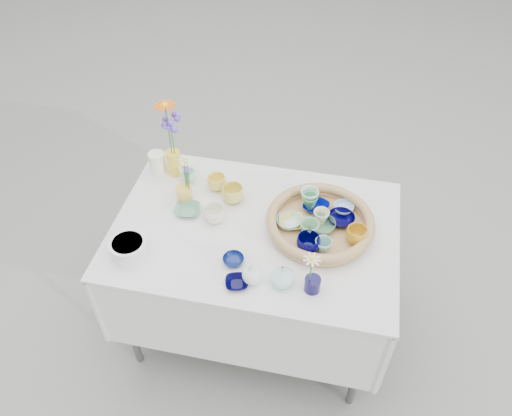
% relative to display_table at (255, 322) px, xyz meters
% --- Properties ---
extents(ground, '(80.00, 80.00, 0.00)m').
position_rel_display_table_xyz_m(ground, '(0.00, 0.00, 0.00)').
color(ground, gray).
extents(display_table, '(1.26, 0.86, 0.77)m').
position_rel_display_table_xyz_m(display_table, '(0.00, 0.00, 0.00)').
color(display_table, white).
rests_on(display_table, ground).
extents(wicker_tray, '(0.47, 0.47, 0.08)m').
position_rel_display_table_xyz_m(wicker_tray, '(0.28, 0.05, 0.80)').
color(wicker_tray, '#A4764C').
rests_on(wicker_tray, display_table).
extents(tray_ceramic_0, '(0.14, 0.14, 0.03)m').
position_rel_display_table_xyz_m(tray_ceramic_0, '(0.25, 0.16, 0.80)').
color(tray_ceramic_0, '#010769').
rests_on(tray_ceramic_0, wicker_tray).
extents(tray_ceramic_1, '(0.13, 0.13, 0.04)m').
position_rel_display_table_xyz_m(tray_ceramic_1, '(0.37, 0.10, 0.80)').
color(tray_ceramic_1, '#02002F').
rests_on(tray_ceramic_1, wicker_tray).
extents(tray_ceramic_2, '(0.09, 0.09, 0.07)m').
position_rel_display_table_xyz_m(tray_ceramic_2, '(0.44, -0.00, 0.82)').
color(tray_ceramic_2, gold).
rests_on(tray_ceramic_2, wicker_tray).
extents(tray_ceramic_3, '(0.14, 0.14, 0.04)m').
position_rel_display_table_xyz_m(tray_ceramic_3, '(0.29, 0.04, 0.80)').
color(tray_ceramic_3, '#578C6B').
rests_on(tray_ceramic_3, wicker_tray).
extents(tray_ceramic_4, '(0.10, 0.10, 0.08)m').
position_rel_display_table_xyz_m(tray_ceramic_4, '(0.24, -0.01, 0.82)').
color(tray_ceramic_4, '#81B88A').
rests_on(tray_ceramic_4, wicker_tray).
extents(tray_ceramic_5, '(0.14, 0.14, 0.03)m').
position_rel_display_table_xyz_m(tray_ceramic_5, '(0.14, 0.03, 0.80)').
color(tray_ceramic_5, '#A5D4C8').
rests_on(tray_ceramic_5, wicker_tray).
extents(tray_ceramic_6, '(0.10, 0.10, 0.08)m').
position_rel_display_table_xyz_m(tray_ceramic_6, '(0.21, 0.18, 0.82)').
color(tray_ceramic_6, '#CFFBEE').
rests_on(tray_ceramic_6, wicker_tray).
extents(tray_ceramic_7, '(0.07, 0.07, 0.07)m').
position_rel_display_table_xyz_m(tray_ceramic_7, '(0.28, 0.08, 0.82)').
color(tray_ceramic_7, beige).
rests_on(tray_ceramic_7, wicker_tray).
extents(tray_ceramic_8, '(0.11, 0.11, 0.03)m').
position_rel_display_table_xyz_m(tray_ceramic_8, '(0.37, 0.17, 0.80)').
color(tray_ceramic_8, '#A4C4E9').
rests_on(tray_ceramic_8, wicker_tray).
extents(tray_ceramic_9, '(0.12, 0.12, 0.08)m').
position_rel_display_table_xyz_m(tray_ceramic_9, '(0.25, -0.10, 0.82)').
color(tray_ceramic_9, '#00003B').
rests_on(tray_ceramic_9, wicker_tray).
extents(tray_ceramic_10, '(0.14, 0.14, 0.03)m').
position_rel_display_table_xyz_m(tray_ceramic_10, '(0.16, 0.04, 0.80)').
color(tray_ceramic_10, '#D6C963').
rests_on(tray_ceramic_10, wicker_tray).
extents(tray_ceramic_11, '(0.09, 0.09, 0.07)m').
position_rel_display_table_xyz_m(tray_ceramic_11, '(0.31, -0.09, 0.82)').
color(tray_ceramic_11, '#92C9BF').
rests_on(tray_ceramic_11, wicker_tray).
extents(tray_ceramic_12, '(0.09, 0.09, 0.07)m').
position_rel_display_table_xyz_m(tray_ceramic_12, '(0.22, 0.16, 0.82)').
color(tray_ceramic_12, '#429B59').
rests_on(tray_ceramic_12, wicker_tray).
extents(loose_ceramic_0, '(0.10, 0.10, 0.07)m').
position_rel_display_table_xyz_m(loose_ceramic_0, '(-0.23, 0.22, 0.80)').
color(loose_ceramic_0, '#FBDE59').
rests_on(loose_ceramic_0, display_table).
extents(loose_ceramic_1, '(0.13, 0.13, 0.08)m').
position_rel_display_table_xyz_m(loose_ceramic_1, '(-0.14, 0.15, 0.81)').
color(loose_ceramic_1, '#E0CC52').
rests_on(loose_ceramic_1, display_table).
extents(loose_ceramic_2, '(0.13, 0.13, 0.03)m').
position_rel_display_table_xyz_m(loose_ceramic_2, '(-0.32, 0.03, 0.78)').
color(loose_ceramic_2, '#62A182').
rests_on(loose_ceramic_2, display_table).
extents(loose_ceramic_3, '(0.13, 0.13, 0.08)m').
position_rel_display_table_xyz_m(loose_ceramic_3, '(-0.19, 0.01, 0.80)').
color(loose_ceramic_3, white).
rests_on(loose_ceramic_3, display_table).
extents(loose_ceramic_4, '(0.12, 0.12, 0.03)m').
position_rel_display_table_xyz_m(loose_ceramic_4, '(-0.05, -0.21, 0.78)').
color(loose_ceramic_4, navy).
rests_on(loose_ceramic_4, display_table).
extents(loose_ceramic_5, '(0.08, 0.08, 0.07)m').
position_rel_display_table_xyz_m(loose_ceramic_5, '(-0.38, 0.23, 0.80)').
color(loose_ceramic_5, '#A2E7CC').
rests_on(loose_ceramic_5, display_table).
extents(loose_ceramic_6, '(0.11, 0.11, 0.02)m').
position_rel_display_table_xyz_m(loose_ceramic_6, '(-0.01, -0.32, 0.78)').
color(loose_ceramic_6, black).
rests_on(loose_ceramic_6, display_table).
extents(fluted_bowl, '(0.20, 0.20, 0.08)m').
position_rel_display_table_xyz_m(fluted_bowl, '(-0.48, -0.26, 0.81)').
color(fluted_bowl, white).
rests_on(fluted_bowl, display_table).
extents(bud_vase_paleblue, '(0.08, 0.08, 0.12)m').
position_rel_display_table_xyz_m(bud_vase_paleblue, '(0.05, -0.29, 0.83)').
color(bud_vase_paleblue, white).
rests_on(bud_vase_paleblue, display_table).
extents(bud_vase_seafoam, '(0.10, 0.10, 0.10)m').
position_rel_display_table_xyz_m(bud_vase_seafoam, '(0.17, -0.28, 0.82)').
color(bud_vase_seafoam, '#B3EFE5').
rests_on(bud_vase_seafoam, display_table).
extents(bud_vase_cobalt, '(0.08, 0.08, 0.06)m').
position_rel_display_table_xyz_m(bud_vase_cobalt, '(0.29, -0.28, 0.80)').
color(bud_vase_cobalt, '#0E093C').
rests_on(bud_vase_cobalt, display_table).
extents(single_daisy, '(0.08, 0.08, 0.14)m').
position_rel_display_table_xyz_m(single_daisy, '(0.28, -0.28, 0.89)').
color(single_daisy, white).
rests_on(single_daisy, bud_vase_cobalt).
extents(tall_vase_yellow, '(0.09, 0.09, 0.13)m').
position_rel_display_table_xyz_m(tall_vase_yellow, '(-0.46, 0.28, 0.83)').
color(tall_vase_yellow, yellow).
rests_on(tall_vase_yellow, display_table).
extents(gerbera, '(0.14, 0.14, 0.29)m').
position_rel_display_table_xyz_m(gerbera, '(-0.46, 0.28, 1.03)').
color(gerbera, orange).
rests_on(gerbera, tall_vase_yellow).
extents(hydrangea, '(0.08, 0.08, 0.25)m').
position_rel_display_table_xyz_m(hydrangea, '(-0.45, 0.28, 0.98)').
color(hydrangea, '#643DA6').
rests_on(hydrangea, tall_vase_yellow).
extents(white_pitcher, '(0.13, 0.12, 0.11)m').
position_rel_display_table_xyz_m(white_pitcher, '(-0.55, 0.28, 0.82)').
color(white_pitcher, white).
rests_on(white_pitcher, display_table).
extents(daisy_cup, '(0.09, 0.09, 0.08)m').
position_rel_display_table_xyz_m(daisy_cup, '(-0.36, 0.11, 0.81)').
color(daisy_cup, '#FFC44C').
rests_on(daisy_cup, display_table).
extents(daisy_posy, '(0.09, 0.09, 0.15)m').
position_rel_display_table_xyz_m(daisy_posy, '(-0.35, 0.12, 0.92)').
color(daisy_posy, white).
rests_on(daisy_posy, daisy_cup).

